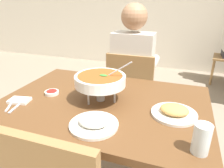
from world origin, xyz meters
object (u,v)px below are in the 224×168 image
object	(u,v)px
appetizer_plate	(174,112)
sauce_dish	(52,92)
dining_table_main	(104,117)
diner_main	(133,68)
chair_diner_main	(131,92)
rice_plate	(94,122)
drink_glass	(201,140)
curry_bowl	(100,80)

from	to	relation	value
appetizer_plate	sauce_dish	world-z (taller)	appetizer_plate
dining_table_main	diner_main	world-z (taller)	diner_main
chair_diner_main	sauce_dish	xyz separation A→B (m)	(-0.35, -0.74, 0.27)
diner_main	sauce_dish	bearing A→B (deg)	-114.54
rice_plate	drink_glass	distance (m)	0.48
curry_bowl	appetizer_plate	xyz separation A→B (m)	(0.43, -0.04, -0.11)
sauce_dish	dining_table_main	bearing A→B (deg)	3.98
curry_bowl	appetizer_plate	distance (m)	0.45
dining_table_main	chair_diner_main	distance (m)	0.73
chair_diner_main	rice_plate	world-z (taller)	chair_diner_main
diner_main	drink_glass	distance (m)	1.17
curry_bowl	sauce_dish	size ratio (longest dim) A/B	3.69
rice_plate	appetizer_plate	xyz separation A→B (m)	(0.36, 0.24, 0.00)
rice_plate	chair_diner_main	bearing A→B (deg)	93.07
dining_table_main	rice_plate	world-z (taller)	rice_plate
chair_diner_main	curry_bowl	world-z (taller)	curry_bowl
chair_diner_main	sauce_dish	distance (m)	0.86
diner_main	rice_plate	bearing A→B (deg)	-87.03
appetizer_plate	drink_glass	distance (m)	0.29
diner_main	appetizer_plate	distance (m)	0.88
curry_bowl	appetizer_plate	bearing A→B (deg)	-4.70
appetizer_plate	rice_plate	bearing A→B (deg)	-146.88
chair_diner_main	dining_table_main	bearing A→B (deg)	-90.00
dining_table_main	chair_diner_main	size ratio (longest dim) A/B	1.36
dining_table_main	curry_bowl	world-z (taller)	curry_bowl
diner_main	rice_plate	size ratio (longest dim) A/B	5.46
chair_diner_main	diner_main	distance (m)	0.24
diner_main	appetizer_plate	xyz separation A→B (m)	(0.41, -0.78, 0.04)
rice_plate	diner_main	bearing A→B (deg)	92.97
appetizer_plate	drink_glass	bearing A→B (deg)	-66.17
dining_table_main	drink_glass	bearing A→B (deg)	-29.21
sauce_dish	appetizer_plate	bearing A→B (deg)	-0.57
chair_diner_main	appetizer_plate	size ratio (longest dim) A/B	3.75
curry_bowl	chair_diner_main	bearing A→B (deg)	88.32
drink_glass	appetizer_plate	bearing A→B (deg)	113.83
rice_plate	sauce_dish	bearing A→B (deg)	149.03
sauce_dish	chair_diner_main	bearing A→B (deg)	64.50
curry_bowl	sauce_dish	xyz separation A→B (m)	(-0.33, -0.03, -0.12)
dining_table_main	appetizer_plate	xyz separation A→B (m)	(0.41, -0.03, 0.14)
appetizer_plate	sauce_dish	xyz separation A→B (m)	(-0.76, 0.01, -0.01)
diner_main	drink_glass	size ratio (longest dim) A/B	10.08
rice_plate	appetizer_plate	distance (m)	0.43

